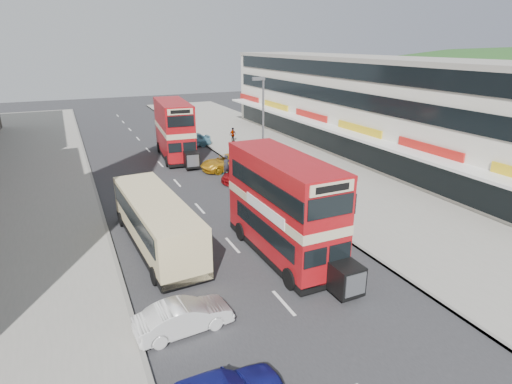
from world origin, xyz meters
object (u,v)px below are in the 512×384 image
car_left_front (184,317)px  pedestrian_far (233,135)px  bus_second (174,130)px  coach (156,221)px  cyclist (227,172)px  car_right_c (190,140)px  pedestrian_near (318,183)px  bus_main (284,207)px  street_lamp (262,121)px  car_right_a (249,174)px  car_right_b (228,162)px

car_left_front → pedestrian_far: 32.43m
bus_second → coach: bus_second is taller
bus_second → cyclist: 9.24m
car_right_c → pedestrian_near: pedestrian_near is taller
coach → pedestrian_far: coach is taller
car_left_front → bus_second: bearing=-18.3°
bus_main → car_right_c: size_ratio=2.14×
bus_second → coach: bearing=77.7°
pedestrian_far → car_left_front: bearing=-137.7°
street_lamp → coach: size_ratio=0.82×
pedestrian_near → coach: bearing=-0.2°
car_right_c → bus_main: bearing=-6.3°
car_right_a → car_right_c: car_right_c is taller
bus_second → pedestrian_far: 8.44m
coach → car_right_c: 23.48m
car_left_front → cyclist: size_ratio=1.77×
bus_main → pedestrian_far: (7.29, 25.55, -1.78)m
cyclist → street_lamp: bearing=-24.9°
bus_main → pedestrian_near: 9.51m
street_lamp → car_right_a: (-1.15, 0.00, -4.12)m
coach → cyclist: size_ratio=4.68×
coach → pedestrian_far: 25.45m
pedestrian_far → car_right_b: bearing=-136.7°
bus_main → cyclist: bearing=-98.9°
car_right_c → car_right_a: bearing=3.1°
bus_main → car_right_b: bus_main is taller
street_lamp → car_right_b: bearing=111.7°
street_lamp → cyclist: size_ratio=3.82×
pedestrian_near → pedestrian_far: 18.79m
car_left_front → cyclist: bearing=-30.5°
street_lamp → bus_main: 13.12m
cyclist → car_left_front: bearing=-121.1°
car_right_b → pedestrian_near: (3.43, -9.12, 0.35)m
car_left_front → cyclist: (8.21, 16.95, 0.12)m
bus_main → bus_second: 21.89m
bus_second → car_right_b: 7.07m
car_right_a → street_lamp: bearing=90.9°
car_right_a → car_right_b: bearing=-173.8°
bus_second → pedestrian_near: size_ratio=5.52×
car_right_a → car_left_front: bearing=-30.4°
car_left_front → pedestrian_near: size_ratio=2.14×
bus_main → car_left_front: (-6.35, -3.87, -2.09)m
car_right_b → car_right_a: bearing=0.7°
bus_second → car_right_b: size_ratio=1.98×
street_lamp → pedestrian_near: (1.93, -5.36, -3.76)m
bus_second → car_right_a: size_ratio=2.11×
bus_second → pedestrian_far: bearing=-148.7°
bus_main → coach: (-5.74, 3.70, -1.18)m
street_lamp → bus_second: street_lamp is taller
bus_main → car_right_a: size_ratio=2.05×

